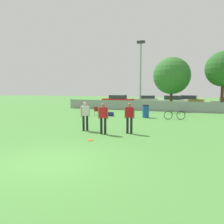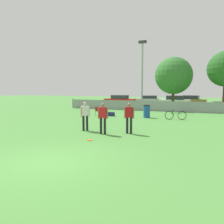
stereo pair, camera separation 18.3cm
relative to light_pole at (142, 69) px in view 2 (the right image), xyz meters
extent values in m
plane|color=#4C8C3D|center=(1.63, -19.32, -4.69)|extent=(120.00, 120.00, 0.00)
cube|color=gray|center=(1.63, -1.32, -4.14)|extent=(20.42, 0.03, 1.10)
cylinder|color=slate|center=(-8.57, -1.32, -4.08)|extent=(0.07, 0.07, 1.21)
cylinder|color=#9E9EA3|center=(0.00, 0.00, -0.92)|extent=(0.20, 0.20, 7.54)
cube|color=#333338|center=(0.00, 0.00, 3.05)|extent=(0.90, 0.36, 0.28)
cylinder|color=#4C331E|center=(3.35, 1.71, -3.52)|extent=(0.32, 0.32, 2.33)
sphere|color=#33702D|center=(3.35, 1.71, -0.73)|extent=(4.34, 4.34, 4.34)
cylinder|color=#4C331E|center=(8.69, 0.72, -3.13)|extent=(0.32, 0.32, 3.10)
cylinder|color=black|center=(1.38, -14.58, -4.25)|extent=(0.13, 0.13, 0.88)
cylinder|color=black|center=(1.59, -14.55, -4.25)|extent=(0.13, 0.13, 0.88)
cube|color=red|center=(1.48, -14.57, -3.53)|extent=(0.41, 0.27, 0.56)
sphere|color=#8C664C|center=(1.48, -14.57, -3.12)|extent=(0.19, 0.19, 0.19)
cylinder|color=#8C664C|center=(1.25, -14.60, -3.57)|extent=(0.08, 0.08, 0.58)
cylinder|color=#8C664C|center=(1.72, -14.54, -3.57)|extent=(0.08, 0.08, 0.58)
cylinder|color=black|center=(2.63, -13.94, -4.25)|extent=(0.13, 0.13, 0.88)
cylinder|color=black|center=(2.85, -13.93, -4.25)|extent=(0.13, 0.13, 0.88)
cube|color=#B21419|center=(2.74, -13.93, -3.53)|extent=(0.40, 0.23, 0.56)
sphere|color=#8C664C|center=(2.74, -13.93, -3.12)|extent=(0.19, 0.19, 0.19)
cylinder|color=#8C664C|center=(2.51, -13.94, -3.57)|extent=(0.08, 0.08, 0.58)
cylinder|color=#8C664C|center=(2.98, -13.92, -3.57)|extent=(0.08, 0.08, 0.58)
cylinder|color=black|center=(0.07, -14.13, -4.25)|extent=(0.13, 0.13, 0.88)
cylinder|color=black|center=(0.23, -13.98, -4.25)|extent=(0.13, 0.13, 0.88)
cube|color=silver|center=(0.15, -14.06, -3.53)|extent=(0.44, 0.42, 0.56)
sphere|color=#D8AD8C|center=(0.15, -14.06, -3.12)|extent=(0.19, 0.19, 0.19)
cylinder|color=#D8AD8C|center=(-0.03, -14.21, -3.57)|extent=(0.08, 0.08, 0.58)
cylinder|color=#D8AD8C|center=(0.32, -13.90, -3.57)|extent=(0.08, 0.08, 0.58)
cylinder|color=#E5591E|center=(1.48, -16.12, -4.67)|extent=(0.24, 0.24, 0.03)
torus|color=#E5591E|center=(1.48, -16.12, -4.67)|extent=(0.25, 0.25, 0.03)
cylinder|color=#333338|center=(-1.94, -7.08, -4.49)|extent=(0.02, 0.02, 0.40)
cylinder|color=#333338|center=(-2.34, -7.00, -4.49)|extent=(0.02, 0.02, 0.40)
cylinder|color=#333338|center=(-2.02, -7.48, -4.49)|extent=(0.02, 0.02, 0.40)
cylinder|color=#333338|center=(-2.42, -7.41, -4.49)|extent=(0.02, 0.02, 0.40)
cube|color=maroon|center=(-2.18, -7.24, -4.28)|extent=(0.53, 0.53, 0.03)
cube|color=maroon|center=(-2.22, -7.46, -4.08)|extent=(0.45, 0.11, 0.37)
torus|color=black|center=(4.07, -7.56, -4.35)|extent=(0.66, 0.23, 0.68)
torus|color=black|center=(5.02, -7.28, -4.35)|extent=(0.66, 0.23, 0.68)
cylinder|color=#267238|center=(4.54, -7.42, -4.17)|extent=(0.88, 0.28, 0.04)
cylinder|color=#267238|center=(4.34, -7.48, -4.17)|extent=(0.03, 0.03, 0.35)
cylinder|color=#267238|center=(4.94, -7.31, -4.17)|extent=(0.03, 0.03, 0.32)
cube|color=black|center=(4.34, -7.48, -3.98)|extent=(0.17, 0.10, 0.04)
cylinder|color=black|center=(4.94, -7.31, -4.02)|extent=(0.15, 0.43, 0.03)
cylinder|color=#194C99|center=(2.17, -7.07, -4.19)|extent=(0.54, 0.54, 1.00)
cylinder|color=black|center=(2.17, -7.07, -3.64)|extent=(0.56, 0.56, 0.08)
cube|color=navy|center=(-1.12, -7.12, -4.52)|extent=(0.75, 0.41, 0.34)
cube|color=black|center=(-1.12, -7.12, -4.33)|extent=(0.63, 0.04, 0.02)
cylinder|color=black|center=(-3.50, 6.92, -4.35)|extent=(0.68, 0.21, 0.67)
cylinder|color=black|center=(-3.57, 5.47, -4.35)|extent=(0.68, 0.21, 0.67)
cylinder|color=black|center=(-6.35, 7.05, -4.35)|extent=(0.68, 0.21, 0.67)
cylinder|color=black|center=(-6.41, 5.59, -4.35)|extent=(0.68, 0.21, 0.67)
cube|color=red|center=(-4.96, 6.26, -4.11)|extent=(4.66, 1.88, 0.73)
cube|color=#2D333D|center=(-4.96, 6.26, -3.48)|extent=(2.45, 1.58, 0.55)
cylinder|color=black|center=(0.09, 10.84, -4.36)|extent=(0.68, 0.29, 0.66)
cylinder|color=black|center=(0.34, 9.38, -4.36)|extent=(0.68, 0.29, 0.66)
cylinder|color=black|center=(-2.62, 10.37, -4.36)|extent=(0.68, 0.29, 0.66)
cylinder|color=black|center=(-2.36, 8.91, -4.36)|extent=(0.68, 0.29, 0.66)
cube|color=#B7B7BC|center=(-1.14, 9.87, -4.14)|extent=(4.65, 2.43, 0.66)
cube|color=#2D333D|center=(-1.14, 9.87, -3.57)|extent=(2.52, 1.87, 0.49)
cylinder|color=black|center=(4.46, 7.23, -4.37)|extent=(0.65, 0.26, 0.63)
cylinder|color=black|center=(4.25, 5.71, -4.37)|extent=(0.65, 0.26, 0.63)
cylinder|color=black|center=(1.99, 7.57, -4.37)|extent=(0.65, 0.26, 0.63)
cylinder|color=black|center=(1.78, 6.04, -4.37)|extent=(0.65, 0.26, 0.63)
cube|color=white|center=(3.12, 6.64, -4.13)|extent=(4.22, 2.28, 0.75)
cube|color=#2D333D|center=(3.12, 6.64, -3.47)|extent=(2.28, 1.82, 0.56)
cylinder|color=black|center=(6.57, 10.45, -4.38)|extent=(0.62, 0.26, 0.60)
cylinder|color=black|center=(6.38, 9.02, -4.38)|extent=(0.62, 0.26, 0.60)
cylinder|color=black|center=(3.90, 10.81, -4.38)|extent=(0.62, 0.26, 0.60)
cylinder|color=black|center=(3.70, 9.38, -4.38)|extent=(0.62, 0.26, 0.60)
cube|color=olive|center=(5.14, 9.92, -4.15)|extent=(4.54, 2.23, 0.72)
cube|color=#2D333D|center=(5.14, 9.92, -3.51)|extent=(2.44, 1.75, 0.54)
cylinder|color=black|center=(8.78, 6.27, -4.39)|extent=(0.62, 0.28, 0.60)
cylinder|color=black|center=(9.04, 4.77, -4.39)|extent=(0.62, 0.28, 0.60)
camera|label=1|loc=(5.97, -25.10, -2.29)|focal=35.00mm
camera|label=2|loc=(6.14, -25.03, -2.29)|focal=35.00mm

